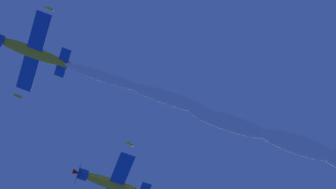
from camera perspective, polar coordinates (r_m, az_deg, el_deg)
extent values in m
ellipsoid|color=gold|center=(75.42, -10.33, 3.22)|extent=(7.51, 3.33, 1.80)
cube|color=#194CB2|center=(75.21, -10.19, 3.17)|extent=(3.71, 9.14, 2.90)
ellipsoid|color=gold|center=(75.29, -9.02, 6.46)|extent=(1.06, 0.58, 0.39)
ellipsoid|color=gold|center=(75.40, -11.34, -0.12)|extent=(1.06, 0.58, 0.39)
cube|color=#194CB2|center=(75.09, -8.01, 2.41)|extent=(1.76, 3.39, 1.11)
cube|color=gold|center=(75.64, -7.92, 2.38)|extent=(1.37, 0.76, 1.28)
ellipsoid|color=#1E232D|center=(75.92, -10.51, 3.29)|extent=(1.88, 1.34, 1.00)
ellipsoid|color=gold|center=(79.36, -4.16, -6.85)|extent=(7.51, 3.30, 1.53)
cylinder|color=#194CB2|center=(79.23, -6.49, -6.06)|extent=(1.35, 1.69, 1.50)
cone|color=red|center=(79.22, -6.99, -5.89)|extent=(0.93, 0.88, 0.71)
cylinder|color=#3F3F47|center=(79.22, -6.87, -5.93)|extent=(0.86, 3.19, 3.28)
cube|color=#194CB2|center=(79.20, -4.00, -6.91)|extent=(3.67, 8.96, 3.36)
ellipsoid|color=gold|center=(78.95, -2.93, -3.77)|extent=(1.06, 0.58, 0.35)
ellipsoid|color=#1E232D|center=(79.80, -4.40, -6.74)|extent=(1.86, 1.36, 0.95)
ellipsoid|color=white|center=(74.97, -4.66, 1.27)|extent=(8.97, 3.21, 1.32)
ellipsoid|color=white|center=(74.98, 0.26, -0.35)|extent=(9.05, 3.50, 1.63)
ellipsoid|color=white|center=(76.16, 4.76, -2.20)|extent=(9.13, 3.80, 1.93)
ellipsoid|color=white|center=(77.41, 9.94, -3.82)|extent=(9.22, 4.10, 2.24)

